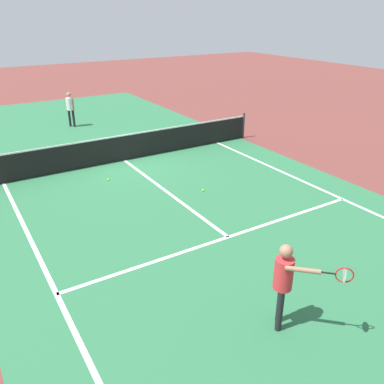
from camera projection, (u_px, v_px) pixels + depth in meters
The scene contains 11 objects.
ground_plane at pixel (124, 160), 14.75m from camera, with size 60.00×60.00×0.00m, color brown.
court_surface_inbounds at pixel (124, 160), 14.75m from camera, with size 10.62×24.40×0.00m, color #2D7247.
line_sideline_left at pixel (51, 282), 8.17m from camera, with size 0.10×11.89×0.01m, color white.
line_sideline_right at pixel (330, 193), 12.09m from camera, with size 0.10×11.89×0.01m, color white.
line_service_near at pixel (228, 237), 9.78m from camera, with size 8.22×0.10×0.01m, color white.
line_center_service at pixel (166, 191), 12.26m from camera, with size 0.10×6.40×0.01m, color white.
net at pixel (123, 147), 14.54m from camera, with size 11.02×0.09×1.07m.
player_near at pixel (285, 278), 6.64m from camera, with size 0.80×1.01×1.63m.
player_far at pixel (70, 106), 18.60m from camera, with size 0.32×0.35×1.59m.
tennis_ball_near_net at pixel (108, 179), 13.00m from camera, with size 0.07×0.07×0.07m, color #CCE033.
tennis_ball_mid_court at pixel (203, 190), 12.24m from camera, with size 0.07×0.07×0.07m, color #CCE033.
Camera 1 is at (-5.17, -13.15, 5.04)m, focal length 37.80 mm.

